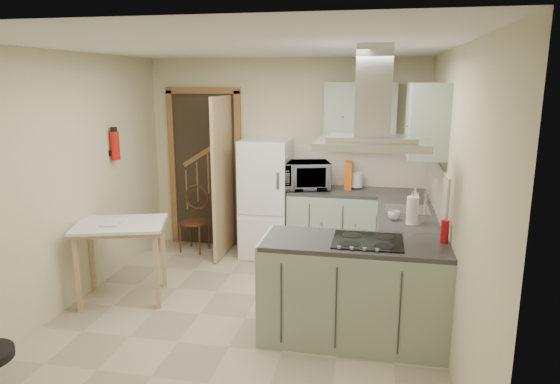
% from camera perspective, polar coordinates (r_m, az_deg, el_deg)
% --- Properties ---
extents(floor, '(4.20, 4.20, 0.00)m').
position_cam_1_polar(floor, '(4.93, -3.99, -14.20)').
color(floor, tan).
rests_on(floor, ground).
extents(ceiling, '(4.20, 4.20, 0.00)m').
position_cam_1_polar(ceiling, '(4.40, -4.51, 16.23)').
color(ceiling, silver).
rests_on(ceiling, back_wall).
extents(back_wall, '(3.60, 0.00, 3.60)m').
position_cam_1_polar(back_wall, '(6.52, 0.67, 4.08)').
color(back_wall, beige).
rests_on(back_wall, floor).
extents(left_wall, '(0.00, 4.20, 4.20)m').
position_cam_1_polar(left_wall, '(5.27, -23.48, 0.96)').
color(left_wall, beige).
rests_on(left_wall, floor).
extents(right_wall, '(0.00, 4.20, 4.20)m').
position_cam_1_polar(right_wall, '(4.39, 19.06, -0.86)').
color(right_wall, beige).
rests_on(right_wall, floor).
extents(doorway, '(1.10, 0.12, 2.10)m').
position_cam_1_polar(doorway, '(6.80, -8.54, 2.61)').
color(doorway, brown).
rests_on(doorway, floor).
extents(fridge, '(0.60, 0.60, 1.50)m').
position_cam_1_polar(fridge, '(6.36, -1.61, -0.72)').
color(fridge, white).
rests_on(fridge, floor).
extents(counter_back, '(1.08, 0.60, 0.90)m').
position_cam_1_polar(counter_back, '(6.31, 6.06, -3.72)').
color(counter_back, '#9EB2A0').
rests_on(counter_back, floor).
extents(counter_right, '(0.60, 1.95, 0.90)m').
position_cam_1_polar(counter_right, '(5.65, 13.97, -6.00)').
color(counter_right, '#9EB2A0').
rests_on(counter_right, floor).
extents(splashback, '(1.68, 0.02, 0.50)m').
position_cam_1_polar(splashback, '(6.42, 9.11, 2.89)').
color(splashback, beige).
rests_on(splashback, counter_back).
extents(wall_cabinet_back, '(0.85, 0.35, 0.70)m').
position_cam_1_polar(wall_cabinet_back, '(6.17, 9.19, 9.05)').
color(wall_cabinet_back, '#9EB2A0').
rests_on(wall_cabinet_back, back_wall).
extents(wall_cabinet_right, '(0.35, 0.90, 0.70)m').
position_cam_1_polar(wall_cabinet_right, '(5.12, 16.35, 7.98)').
color(wall_cabinet_right, '#9EB2A0').
rests_on(wall_cabinet_right, right_wall).
extents(peninsula, '(1.55, 0.65, 0.90)m').
position_cam_1_polar(peninsula, '(4.43, 8.44, -11.09)').
color(peninsula, '#9EB2A0').
rests_on(peninsula, floor).
extents(hob, '(0.58, 0.50, 0.01)m').
position_cam_1_polar(hob, '(4.26, 9.99, -5.54)').
color(hob, black).
rests_on(hob, peninsula).
extents(extractor_hood, '(0.90, 0.55, 0.10)m').
position_cam_1_polar(extractor_hood, '(4.08, 10.43, 5.38)').
color(extractor_hood, silver).
rests_on(extractor_hood, ceiling).
extents(sink, '(0.45, 0.40, 0.01)m').
position_cam_1_polar(sink, '(5.36, 14.31, -1.97)').
color(sink, silver).
rests_on(sink, counter_right).
extents(fire_extinguisher, '(0.10, 0.10, 0.32)m').
position_cam_1_polar(fire_extinguisher, '(5.95, -18.34, 5.05)').
color(fire_extinguisher, '#B2140F').
rests_on(fire_extinguisher, left_wall).
extents(drop_leaf_table, '(1.03, 0.89, 0.82)m').
position_cam_1_polar(drop_leaf_table, '(5.41, -17.54, -7.56)').
color(drop_leaf_table, '#D6A983').
rests_on(drop_leaf_table, floor).
extents(bentwood_chair, '(0.39, 0.39, 0.79)m').
position_cam_1_polar(bentwood_chair, '(6.67, -9.77, -3.42)').
color(bentwood_chair, '#4E321A').
rests_on(bentwood_chair, floor).
extents(microwave, '(0.71, 0.57, 0.34)m').
position_cam_1_polar(microwave, '(6.18, 2.73, 1.91)').
color(microwave, black).
rests_on(microwave, counter_back).
extents(kettle, '(0.16, 0.16, 0.22)m').
position_cam_1_polar(kettle, '(6.28, 8.77, 1.37)').
color(kettle, silver).
rests_on(kettle, counter_back).
extents(cereal_box, '(0.10, 0.23, 0.34)m').
position_cam_1_polar(cereal_box, '(6.26, 7.85, 1.92)').
color(cereal_box, '#DB5D19').
rests_on(cereal_box, counter_back).
extents(soap_bottle, '(0.08, 0.09, 0.16)m').
position_cam_1_polar(soap_bottle, '(5.70, 15.18, -0.36)').
color(soap_bottle, '#AFB0BC').
rests_on(soap_bottle, counter_right).
extents(paper_towel, '(0.11, 0.11, 0.28)m').
position_cam_1_polar(paper_towel, '(4.82, 14.89, -2.01)').
color(paper_towel, silver).
rests_on(paper_towel, counter_right).
extents(cup, '(0.13, 0.13, 0.09)m').
position_cam_1_polar(cup, '(4.95, 12.89, -2.62)').
color(cup, silver).
rests_on(cup, counter_right).
extents(red_bottle, '(0.08, 0.08, 0.19)m').
position_cam_1_polar(red_bottle, '(4.37, 18.30, -4.31)').
color(red_bottle, red).
rests_on(red_bottle, peninsula).
extents(book, '(0.21, 0.26, 0.10)m').
position_cam_1_polar(book, '(5.29, -19.62, -2.92)').
color(book, '#983239').
rests_on(book, drop_leaf_table).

